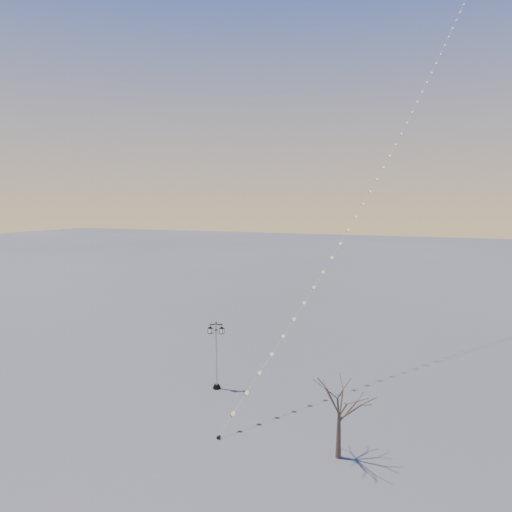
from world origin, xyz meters
The scene contains 4 objects.
ground centered at (0.00, 0.00, 0.00)m, with size 300.00×300.00×0.00m, color #5D5E5F.
street_lamp centered at (-3.24, 3.91, 2.49)m, with size 1.11×0.62×4.50m.
bare_tree centered at (5.83, -1.16, 2.93)m, with size 2.54×2.54×4.21m.
kite_train centered at (6.26, 18.45, 19.01)m, with size 13.66×41.02×38.28m.
Camera 1 is at (9.72, -21.51, 12.18)m, focal length 31.63 mm.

